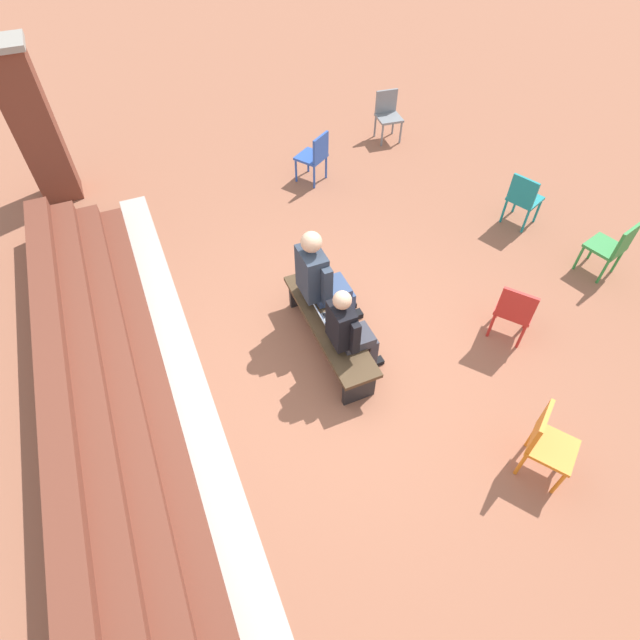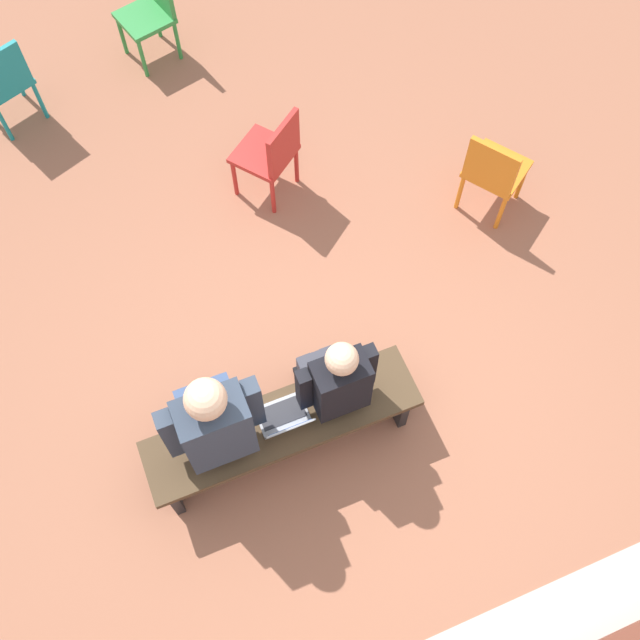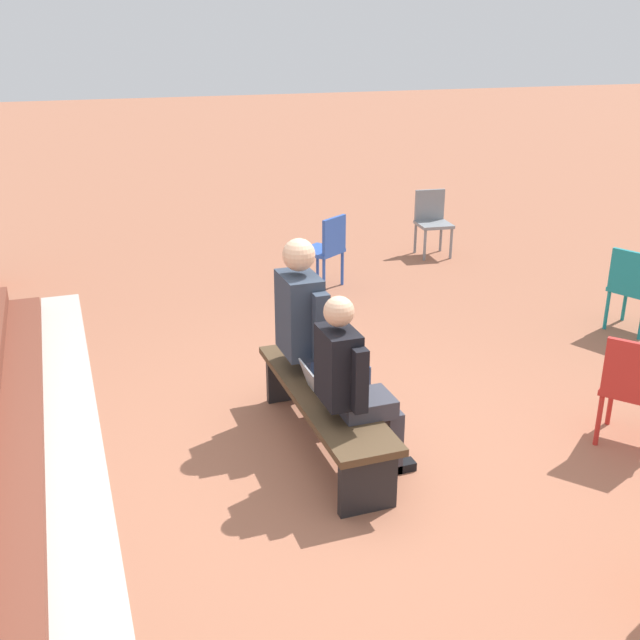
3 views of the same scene
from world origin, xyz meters
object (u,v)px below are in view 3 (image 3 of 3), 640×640
object	(u,v)px
laptop	(323,386)
plastic_chair_near_bench_right	(432,219)
person_student	(353,381)
plastic_chair_mid_courtyard	(634,385)
plastic_chair_far_left	(326,247)
bench	(324,403)
plastic_chair_foreground	(634,285)
person_adult	(314,328)

from	to	relation	value
laptop	plastic_chair_near_bench_right	xyz separation A→B (m)	(4.18, -3.02, -0.02)
person_student	plastic_chair_mid_courtyard	bearing A→B (deg)	-99.26
plastic_chair_mid_courtyard	person_student	bearing A→B (deg)	80.74
plastic_chair_mid_courtyard	plastic_chair_far_left	bearing A→B (deg)	11.38
bench	plastic_chair_foreground	world-z (taller)	plastic_chair_foreground
plastic_chair_near_bench_right	plastic_chair_foreground	bearing A→B (deg)	-169.61
person_student	plastic_chair_foreground	world-z (taller)	person_student
person_adult	plastic_chair_far_left	xyz separation A→B (m)	(2.95, -1.17, -0.28)
plastic_chair_foreground	person_student	bearing A→B (deg)	112.28
laptop	plastic_chair_near_bench_right	world-z (taller)	plastic_chair_near_bench_right
plastic_chair_near_bench_right	plastic_chair_mid_courtyard	size ratio (longest dim) A/B	1.00
bench	plastic_chair_foreground	distance (m)	3.74
bench	laptop	bearing A→B (deg)	146.64
bench	person_student	distance (m)	0.51
person_student	laptop	xyz separation A→B (m)	(0.36, 0.08, -0.19)
bench	plastic_chair_far_left	xyz separation A→B (m)	(3.35, -1.24, 0.13)
plastic_chair_far_left	plastic_chair_mid_courtyard	xyz separation A→B (m)	(-4.05, -0.81, 0.00)
plastic_chair_near_bench_right	plastic_chair_far_left	bearing A→B (deg)	114.62
person_adult	laptop	world-z (taller)	person_adult
person_adult	laptop	xyz separation A→B (m)	(-0.42, 0.09, -0.26)
plastic_chair_near_bench_right	plastic_chair_mid_courtyard	distance (m)	4.96
person_student	plastic_chair_far_left	bearing A→B (deg)	-17.52
bench	plastic_chair_near_bench_right	size ratio (longest dim) A/B	2.14
bench	plastic_chair_mid_courtyard	bearing A→B (deg)	-108.83
laptop	plastic_chair_far_left	size ratio (longest dim) A/B	0.38
person_adult	plastic_chair_mid_courtyard	bearing A→B (deg)	-119.09
laptop	plastic_chair_mid_courtyard	distance (m)	2.18
plastic_chair_near_bench_right	plastic_chair_mid_courtyard	bearing A→B (deg)	168.85
person_adult	plastic_chair_near_bench_right	distance (m)	4.78
plastic_chair_far_left	plastic_chair_foreground	distance (m)	3.27
plastic_chair_mid_courtyard	plastic_chair_foreground	distance (m)	2.33
person_adult	person_student	bearing A→B (deg)	179.28
bench	plastic_chair_foreground	xyz separation A→B (m)	(1.06, -3.58, 0.13)
bench	plastic_chair_far_left	bearing A→B (deg)	-20.31
plastic_chair_far_left	plastic_chair_foreground	world-z (taller)	same
bench	person_adult	bearing A→B (deg)	-10.35
person_adult	plastic_chair_foreground	xyz separation A→B (m)	(0.66, -3.51, -0.28)
person_student	plastic_chair_mid_courtyard	world-z (taller)	person_student
bench	plastic_chair_foreground	size ratio (longest dim) A/B	2.14
laptop	plastic_chair_foreground	world-z (taller)	plastic_chair_foreground
person_student	plastic_chair_near_bench_right	distance (m)	5.42
plastic_chair_near_bench_right	person_student	bearing A→B (deg)	146.98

